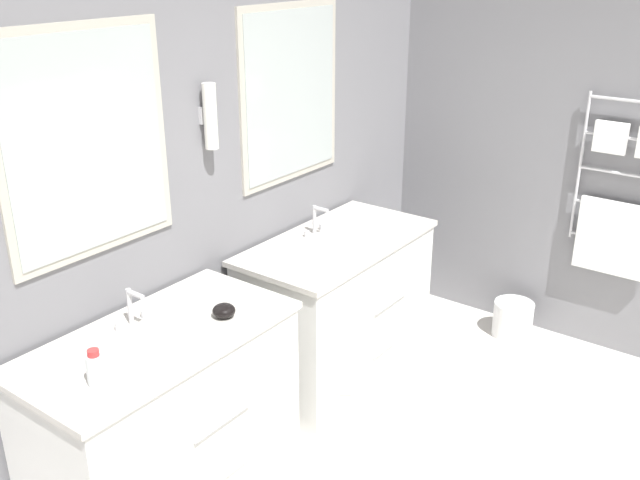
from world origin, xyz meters
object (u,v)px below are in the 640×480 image
(vanity_right, at_px, (343,310))
(waste_bin, at_px, (513,318))
(toiletry_bottle, at_px, (95,369))
(amenity_bowl, at_px, (224,311))
(vanity_left, at_px, (172,422))

(vanity_right, relative_size, waste_bin, 4.65)
(toiletry_bottle, relative_size, waste_bin, 0.57)
(amenity_bowl, height_order, waste_bin, amenity_bowl)
(amenity_bowl, xyz_separation_m, waste_bin, (2.08, -0.54, -0.77))
(amenity_bowl, relative_size, waste_bin, 0.40)
(vanity_right, xyz_separation_m, waste_bin, (1.06, -0.62, -0.32))
(waste_bin, bearing_deg, vanity_left, 165.27)
(vanity_left, height_order, toiletry_bottle, toiletry_bottle)
(toiletry_bottle, bearing_deg, vanity_right, 2.07)
(amenity_bowl, bearing_deg, waste_bin, -14.66)
(vanity_right, height_order, amenity_bowl, amenity_bowl)
(vanity_right, xyz_separation_m, toiletry_bottle, (-1.68, -0.06, 0.49))
(waste_bin, bearing_deg, amenity_bowl, 165.34)
(vanity_right, relative_size, toiletry_bottle, 8.20)
(amenity_bowl, bearing_deg, vanity_left, 164.80)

